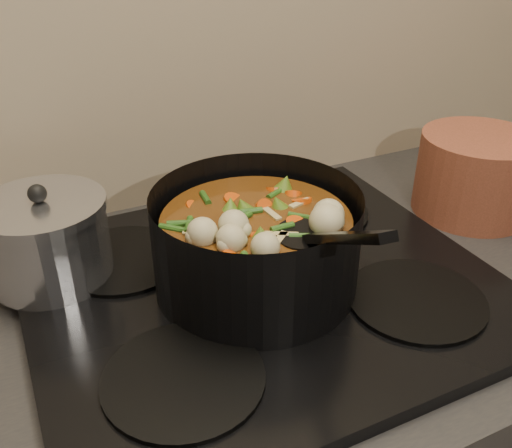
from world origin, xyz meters
name	(u,v)px	position (x,y,z in m)	size (l,w,h in m)	color
stovetop	(262,285)	(0.00, 1.93, 0.92)	(0.62, 0.54, 0.03)	black
stockpot	(256,244)	(-0.01, 1.93, 0.99)	(0.34, 0.40, 0.20)	black
saucepan	(47,239)	(-0.26, 2.07, 0.99)	(0.17, 0.17, 0.14)	silver
terracotta_crock	(475,174)	(0.43, 1.99, 0.98)	(0.20, 0.20, 0.14)	brown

